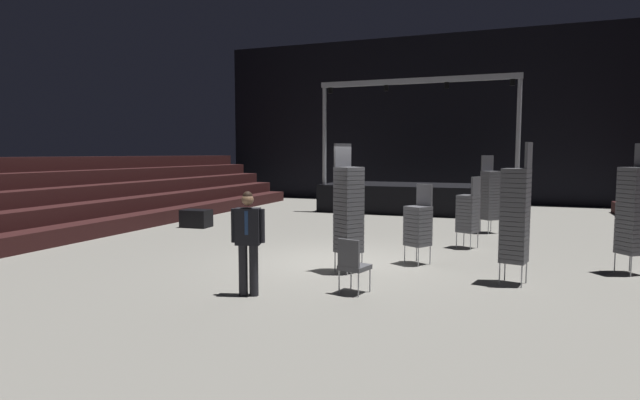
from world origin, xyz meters
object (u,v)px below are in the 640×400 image
object	(u,v)px
equipment_road_case	(196,218)
loose_chair_near_man	(353,263)
man_with_tie	(248,237)
chair_stack_rear_left	(634,209)
chair_stack_front_right	(418,224)
chair_stack_mid_right	(468,212)
stage_riser	(420,196)
chair_stack_mid_centre	(349,208)
chair_stack_front_left	(515,214)
chair_stack_mid_left	(490,194)

from	to	relation	value
equipment_road_case	loose_chair_near_man	xyz separation A→B (m)	(7.01, -5.81, 0.25)
man_with_tie	chair_stack_rear_left	xyz separation A→B (m)	(6.28, 4.01, 0.29)
loose_chair_near_man	chair_stack_front_right	bearing A→B (deg)	92.05
chair_stack_mid_right	chair_stack_rear_left	xyz separation A→B (m)	(3.24, -1.76, 0.38)
chair_stack_front_right	chair_stack_rear_left	distance (m)	4.13
chair_stack_front_right	equipment_road_case	size ratio (longest dim) A/B	1.90
stage_riser	chair_stack_mid_centre	world-z (taller)	stage_riser
chair_stack_front_left	chair_stack_mid_left	xyz separation A→B (m)	(-0.67, 6.20, -0.13)
chair_stack_mid_centre	chair_stack_rear_left	xyz separation A→B (m)	(5.24, 1.79, 0.00)
loose_chair_near_man	equipment_road_case	bearing A→B (deg)	155.20
loose_chair_near_man	chair_stack_rear_left	bearing A→B (deg)	49.81
chair_stack_mid_left	chair_stack_mid_right	xyz separation A→B (m)	(-0.40, -2.79, -0.25)
stage_riser	equipment_road_case	bearing A→B (deg)	-130.48
man_with_tie	chair_stack_front_right	world-z (taller)	man_with_tie
chair_stack_mid_centre	loose_chair_near_man	world-z (taller)	chair_stack_mid_centre
stage_riser	chair_stack_rear_left	world-z (taller)	stage_riser
stage_riser	chair_stack_front_right	xyz separation A→B (m)	(1.65, -10.07, 0.24)
chair_stack_mid_right	chair_stack_mid_centre	world-z (taller)	chair_stack_mid_centre
equipment_road_case	chair_stack_front_left	bearing A→B (deg)	-23.58
chair_stack_front_right	loose_chair_near_man	xyz separation A→B (m)	(-0.62, -2.74, -0.33)
man_with_tie	chair_stack_mid_left	xyz separation A→B (m)	(3.45, 8.56, 0.16)
man_with_tie	equipment_road_case	distance (m)	8.52
chair_stack_mid_right	loose_chair_near_man	world-z (taller)	chair_stack_mid_right
chair_stack_front_right	chair_stack_mid_left	bearing A→B (deg)	-72.55
chair_stack_front_right	chair_stack_mid_right	world-z (taller)	chair_stack_mid_right
loose_chair_near_man	stage_riser	bearing A→B (deg)	109.45
stage_riser	loose_chair_near_man	bearing A→B (deg)	-85.39
chair_stack_rear_left	equipment_road_case	bearing A→B (deg)	41.01
chair_stack_mid_right	man_with_tie	bearing A→B (deg)	175.19
stage_riser	chair_stack_mid_right	size ratio (longest dim) A/B	4.33
chair_stack_front_left	chair_stack_mid_right	world-z (taller)	chair_stack_front_left
man_with_tie	chair_stack_rear_left	world-z (taller)	chair_stack_rear_left
equipment_road_case	chair_stack_mid_right	bearing A→B (deg)	-5.15
chair_stack_front_left	chair_stack_mid_centre	world-z (taller)	same
stage_riser	man_with_tie	distance (m)	13.55
stage_riser	chair_stack_front_left	xyz separation A→B (m)	(3.57, -11.17, 0.66)
stage_riser	man_with_tie	xyz separation A→B (m)	(-0.55, -13.53, 0.37)
chair_stack_mid_right	stage_riser	bearing A→B (deg)	40.87
chair_stack_front_right	loose_chair_near_man	world-z (taller)	chair_stack_front_right
stage_riser	chair_stack_rear_left	bearing A→B (deg)	-58.97
chair_stack_front_left	chair_stack_mid_right	xyz separation A→B (m)	(-1.08, 3.41, -0.38)
man_with_tie	chair_stack_front_left	distance (m)	4.76
chair_stack_mid_left	equipment_road_case	bearing A→B (deg)	-26.83
chair_stack_mid_left	equipment_road_case	distance (m)	9.15
chair_stack_front_left	chair_stack_mid_left	bearing A→B (deg)	19.01
man_with_tie	chair_stack_mid_centre	bearing A→B (deg)	-130.60
equipment_road_case	stage_riser	bearing A→B (deg)	49.52
chair_stack_mid_centre	man_with_tie	bearing A→B (deg)	7.52
man_with_tie	equipment_road_case	world-z (taller)	man_with_tie
chair_stack_front_right	equipment_road_case	xyz separation A→B (m)	(-7.63, 3.07, -0.58)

